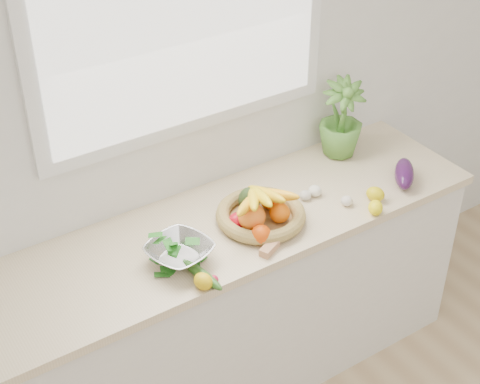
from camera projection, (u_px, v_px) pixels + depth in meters
back_wall at (186, 97)px, 2.95m from camera, size 4.50×0.02×2.70m
counter_cabinet at (228, 308)px, 3.27m from camera, size 2.20×0.58×0.86m
countertop at (227, 228)px, 3.02m from camera, size 2.24×0.62×0.04m
window_frame at (183, 2)px, 2.72m from camera, size 1.30×0.03×1.10m
window_pane at (186, 3)px, 2.70m from camera, size 1.18×0.01×0.98m
orange_loose at (261, 235)px, 2.88m from camera, size 0.10×0.10×0.08m
lemon_a at (203, 281)px, 2.67m from camera, size 0.08×0.09×0.06m
lemon_b at (375, 208)px, 3.04m from camera, size 0.09×0.10×0.06m
lemon_c at (375, 194)px, 3.12m from camera, size 0.09×0.10×0.06m
apple at (237, 221)px, 2.96m from camera, size 0.09×0.09×0.07m
ginger at (270, 248)px, 2.85m from camera, size 0.11×0.08×0.03m
garlic_a at (305, 195)px, 3.13m from camera, size 0.06×0.06×0.04m
garlic_b at (315, 191)px, 3.16m from camera, size 0.08×0.08×0.05m
garlic_c at (347, 201)px, 3.10m from camera, size 0.05×0.05×0.04m
eggplant at (404, 174)px, 3.23m from camera, size 0.21×0.22×0.09m
cucumber at (202, 275)px, 2.71m from camera, size 0.08×0.23×0.04m
radish at (214, 280)px, 2.69m from camera, size 0.04×0.04×0.03m
potted_herb at (341, 118)px, 3.34m from camera, size 0.26×0.26×0.37m
fruit_basket at (260, 211)px, 2.99m from camera, size 0.45×0.45×0.19m
colander_with_spinach at (179, 249)px, 2.77m from camera, size 0.30×0.30×0.12m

